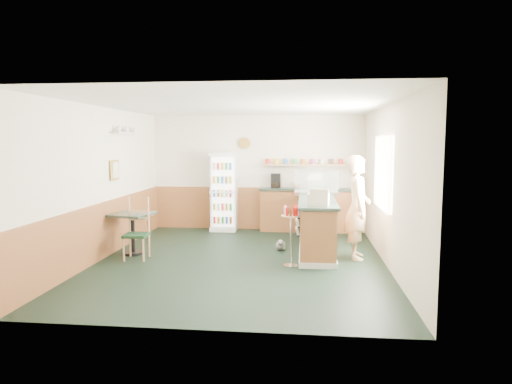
# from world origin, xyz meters

# --- Properties ---
(ground) EXTENTS (6.00, 6.00, 0.00)m
(ground) POSITION_xyz_m (0.00, 0.00, 0.00)
(ground) COLOR black
(ground) RESTS_ON ground
(room_envelope) EXTENTS (5.04, 6.02, 2.72)m
(room_envelope) POSITION_xyz_m (-0.23, 0.73, 1.52)
(room_envelope) COLOR silver
(room_envelope) RESTS_ON ground
(service_counter) EXTENTS (0.68, 3.01, 1.01)m
(service_counter) POSITION_xyz_m (1.35, 1.07, 0.46)
(service_counter) COLOR #9D6132
(service_counter) RESTS_ON ground
(back_counter) EXTENTS (2.24, 0.42, 1.69)m
(back_counter) POSITION_xyz_m (1.19, 2.80, 0.55)
(back_counter) COLOR #9D6132
(back_counter) RESTS_ON ground
(drinks_fridge) EXTENTS (0.61, 0.53, 1.84)m
(drinks_fridge) POSITION_xyz_m (-0.76, 2.74, 0.92)
(drinks_fridge) COLOR white
(drinks_fridge) RESTS_ON ground
(display_case) EXTENTS (0.87, 0.46, 0.50)m
(display_case) POSITION_xyz_m (1.35, 1.60, 1.26)
(display_case) COLOR silver
(display_case) RESTS_ON service_counter
(cash_register) EXTENTS (0.39, 0.40, 0.20)m
(cash_register) POSITION_xyz_m (1.35, -0.04, 1.11)
(cash_register) COLOR beige
(cash_register) RESTS_ON service_counter
(shopkeeper) EXTENTS (0.46, 0.62, 1.84)m
(shopkeeper) POSITION_xyz_m (2.05, 0.37, 0.92)
(shopkeeper) COLOR tan
(shopkeeper) RESTS_ON ground
(condiment_stand) EXTENTS (0.32, 0.32, 1.00)m
(condiment_stand) POSITION_xyz_m (0.89, -0.26, 0.69)
(condiment_stand) COLOR silver
(condiment_stand) RESTS_ON ground
(newspaper_rack) EXTENTS (0.09, 0.42, 0.50)m
(newspaper_rack) POSITION_xyz_m (0.99, 1.23, 0.48)
(newspaper_rack) COLOR black
(newspaper_rack) RESTS_ON ground
(cafe_table) EXTENTS (0.83, 0.83, 0.77)m
(cafe_table) POSITION_xyz_m (-2.05, 0.28, 0.54)
(cafe_table) COLOR black
(cafe_table) RESTS_ON ground
(cafe_chair) EXTENTS (0.42, 0.42, 1.09)m
(cafe_chair) POSITION_xyz_m (-1.84, 0.00, 0.57)
(cafe_chair) COLOR black
(cafe_chair) RESTS_ON ground
(dog_doorstop) EXTENTS (0.19, 0.24, 0.23)m
(dog_doorstop) POSITION_xyz_m (0.67, 0.85, 0.11)
(dog_doorstop) COLOR #999993
(dog_doorstop) RESTS_ON ground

